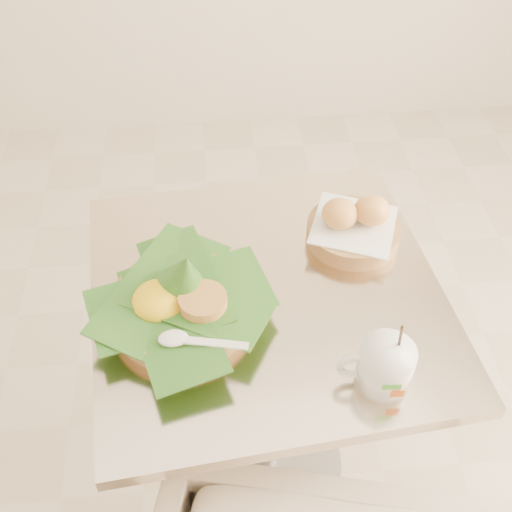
{
  "coord_description": "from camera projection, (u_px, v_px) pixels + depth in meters",
  "views": [
    {
      "loc": [
        0.02,
        -0.81,
        1.72
      ],
      "look_at": [
        0.1,
        0.08,
        0.82
      ],
      "focal_mm": 45.0,
      "sensor_mm": 36.0,
      "label": 1
    }
  ],
  "objects": [
    {
      "name": "bread_basket",
      "position": [
        354.0,
        226.0,
        1.38
      ],
      "size": [
        0.22,
        0.22,
        0.1
      ],
      "rotation": [
        0.0,
        0.0,
        0.42
      ],
      "color": "#9F7A44",
      "rests_on": "cafe_table"
    },
    {
      "name": "rice_basket",
      "position": [
        180.0,
        299.0,
        1.22
      ],
      "size": [
        0.34,
        0.34,
        0.17
      ],
      "rotation": [
        0.0,
        0.0,
        0.1
      ],
      "color": "#9F7A44",
      "rests_on": "cafe_table"
    },
    {
      "name": "floor",
      "position": [
        224.0,
        485.0,
        1.79
      ],
      "size": [
        3.6,
        3.6,
        0.0
      ],
      "primitive_type": "plane",
      "color": "beige",
      "rests_on": "ground"
    },
    {
      "name": "cafe_table",
      "position": [
        266.0,
        354.0,
        1.46
      ],
      "size": [
        0.77,
        0.77,
        0.75
      ],
      "rotation": [
        0.0,
        0.0,
        0.1
      ],
      "color": "gray",
      "rests_on": "floor"
    },
    {
      "name": "coffee_mug",
      "position": [
        384.0,
        365.0,
        1.12
      ],
      "size": [
        0.14,
        0.1,
        0.17
      ],
      "rotation": [
        0.0,
        0.0,
        -0.04
      ],
      "color": "white",
      "rests_on": "cafe_table"
    }
  ]
}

